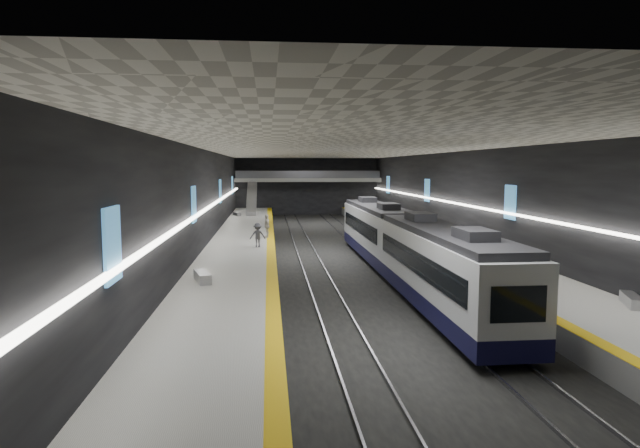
{
  "coord_description": "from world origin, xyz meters",
  "views": [
    {
      "loc": [
        -5.44,
        -40.68,
        6.71
      ],
      "look_at": [
        -1.35,
        1.63,
        2.2
      ],
      "focal_mm": 30.0,
      "sensor_mm": 36.0,
      "label": 1
    }
  ],
  "objects": [
    {
      "name": "ground",
      "position": [
        0.0,
        0.0,
        0.0
      ],
      "size": [
        70.0,
        70.0,
        0.0
      ],
      "primitive_type": "plane",
      "color": "black",
      "rests_on": "ground"
    },
    {
      "name": "ceiling",
      "position": [
        0.0,
        0.0,
        8.0
      ],
      "size": [
        20.0,
        70.0,
        0.04
      ],
      "primitive_type": "cube",
      "rotation": [
        3.14,
        0.0,
        0.0
      ],
      "color": "beige",
      "rests_on": "wall_left"
    },
    {
      "name": "wall_left",
      "position": [
        -10.0,
        0.0,
        4.0
      ],
      "size": [
        0.04,
        70.0,
        8.0
      ],
      "primitive_type": "cube",
      "color": "black",
      "rests_on": "ground"
    },
    {
      "name": "wall_right",
      "position": [
        10.0,
        0.0,
        4.0
      ],
      "size": [
        0.04,
        70.0,
        8.0
      ],
      "primitive_type": "cube",
      "color": "black",
      "rests_on": "ground"
    },
    {
      "name": "wall_back",
      "position": [
        0.0,
        35.0,
        4.0
      ],
      "size": [
        20.0,
        0.04,
        8.0
      ],
      "primitive_type": "cube",
      "color": "black",
      "rests_on": "ground"
    },
    {
      "name": "platform_left",
      "position": [
        -7.5,
        0.0,
        0.5
      ],
      "size": [
        5.0,
        70.0,
        1.0
      ],
      "primitive_type": "cube",
      "color": "slate",
      "rests_on": "ground"
    },
    {
      "name": "tile_surface_left",
      "position": [
        -7.5,
        0.0,
        1.01
      ],
      "size": [
        5.0,
        70.0,
        0.02
      ],
      "primitive_type": "cube",
      "color": "#A6A5A1",
      "rests_on": "platform_left"
    },
    {
      "name": "tactile_strip_left",
      "position": [
        -5.3,
        0.0,
        1.02
      ],
      "size": [
        0.6,
        70.0,
        0.02
      ],
      "primitive_type": "cube",
      "color": "yellow",
      "rests_on": "platform_left"
    },
    {
      "name": "platform_right",
      "position": [
        7.5,
        0.0,
        0.5
      ],
      "size": [
        5.0,
        70.0,
        1.0
      ],
      "primitive_type": "cube",
      "color": "slate",
      "rests_on": "ground"
    },
    {
      "name": "tile_surface_right",
      "position": [
        7.5,
        0.0,
        1.01
      ],
      "size": [
        5.0,
        70.0,
        0.02
      ],
      "primitive_type": "cube",
      "color": "#A6A5A1",
      "rests_on": "platform_right"
    },
    {
      "name": "tactile_strip_right",
      "position": [
        5.3,
        0.0,
        1.02
      ],
      "size": [
        0.6,
        70.0,
        0.02
      ],
      "primitive_type": "cube",
      "color": "yellow",
      "rests_on": "platform_right"
    },
    {
      "name": "rails",
      "position": [
        -0.0,
        0.0,
        0.06
      ],
      "size": [
        6.52,
        70.0,
        0.12
      ],
      "color": "gray",
      "rests_on": "ground"
    },
    {
      "name": "train",
      "position": [
        2.5,
        -9.63,
        2.2
      ],
      "size": [
        2.69,
        30.04,
        3.6
      ],
      "color": "black",
      "rests_on": "ground"
    },
    {
      "name": "ad_posters",
      "position": [
        -0.0,
        1.0,
        4.5
      ],
      "size": [
        19.94,
        53.5,
        2.2
      ],
      "color": "#4189C3",
      "rests_on": "wall_left"
    },
    {
      "name": "cove_light_left",
      "position": [
        -9.8,
        0.0,
        3.8
      ],
      "size": [
        0.25,
        68.6,
        0.12
      ],
      "primitive_type": "cube",
      "color": "white",
      "rests_on": "wall_left"
    },
    {
      "name": "cove_light_right",
      "position": [
        9.8,
        0.0,
        3.8
      ],
      "size": [
        0.25,
        68.6,
        0.12
      ],
      "primitive_type": "cube",
      "color": "white",
      "rests_on": "wall_right"
    },
    {
      "name": "mezzanine_bridge",
      "position": [
        0.0,
        32.93,
        5.04
      ],
      "size": [
        20.0,
        3.0,
        1.5
      ],
      "color": "gray",
      "rests_on": "wall_left"
    },
    {
      "name": "escalator",
      "position": [
        -7.5,
        26.0,
        2.9
      ],
      "size": [
        1.2,
        7.5,
        3.92
      ],
      "primitive_type": "cube",
      "rotation": [
        0.44,
        0.0,
        0.0
      ],
      "color": "#99999E",
      "rests_on": "platform_left"
    },
    {
      "name": "bench_left_near",
      "position": [
        -8.78,
        -13.91,
        1.25
      ],
      "size": [
        1.13,
        2.13,
        0.5
      ],
      "primitive_type": "cube",
      "rotation": [
        0.0,
        0.0,
        0.29
      ],
      "color": "#99999E",
      "rests_on": "platform_left"
    },
    {
      "name": "bench_left_far",
      "position": [
        -9.19,
        23.07,
        1.19
      ],
      "size": [
        1.03,
        1.63,
        0.39
      ],
      "primitive_type": "cube",
      "rotation": [
        0.0,
        0.0,
        0.41
      ],
      "color": "#99999E",
      "rests_on": "platform_left"
    },
    {
      "name": "bench_right_near",
      "position": [
        9.5,
        -20.39,
        1.23
      ],
      "size": [
        1.18,
        1.94,
        0.46
      ],
      "primitive_type": "cube",
      "rotation": [
        0.0,
        0.0,
        -0.38
      ],
      "color": "#99999E",
      "rests_on": "platform_right"
    },
    {
      "name": "bench_right_far",
      "position": [
        9.3,
        2.88,
        1.21
      ],
      "size": [
        0.68,
        1.8,
        0.43
      ],
      "primitive_type": "cube",
      "rotation": [
        0.0,
        0.0,
        -0.11
      ],
      "color": "#99999E",
      "rests_on": "platform_right"
    },
    {
      "name": "passenger_right_a",
      "position": [
        6.75,
        -5.24,
        1.93
      ],
      "size": [
        0.47,
        0.7,
        1.87
      ],
      "primitive_type": "imported",
      "rotation": [
        0.0,
        0.0,
        1.6
      ],
      "color": "#D1694E",
      "rests_on": "platform_right"
    },
    {
      "name": "passenger_left_a",
      "position": [
        -5.6,
        2.66,
        1.97
      ],
      "size": [
        0.68,
        1.2,
        1.93
      ],
      "primitive_type": "imported",
      "rotation": [
        0.0,
        0.0,
        -1.38
      ],
      "color": "#B9B3A9",
      "rests_on": "platform_left"
    },
    {
      "name": "passenger_left_b",
      "position": [
        -6.24,
        -2.49,
        1.86
      ],
      "size": [
        1.18,
        0.75,
        1.73
      ],
      "primitive_type": "imported",
      "rotation": [
        0.0,
        0.0,
        3.24
      ],
      "color": "#424149",
      "rests_on": "platform_left"
    }
  ]
}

